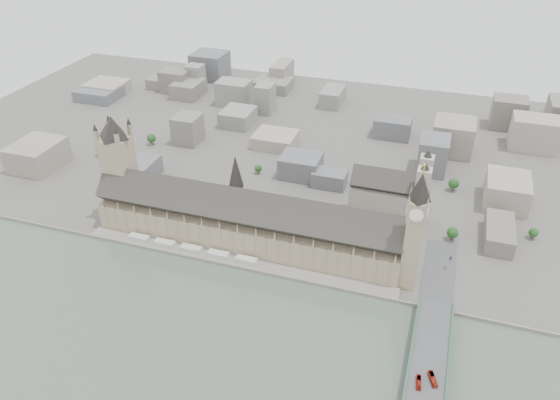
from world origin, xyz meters
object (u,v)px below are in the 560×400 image
(palace_of_westminster, at_px, (246,222))
(westminster_bridge, at_px, (426,382))
(elizabeth_tower, at_px, (415,224))
(red_bus_north, at_px, (419,382))
(car_approach, at_px, (450,258))
(victoria_tower, at_px, (119,163))
(westminster_abbey, at_px, (391,197))
(red_bus_south, at_px, (433,379))

(palace_of_westminster, bearing_deg, westminster_bridge, -33.49)
(elizabeth_tower, relative_size, westminster_bridge, 0.33)
(red_bus_north, height_order, car_approach, red_bus_north)
(victoria_tower, distance_m, car_approach, 294.21)
(palace_of_westminster, distance_m, westminster_abbey, 134.09)
(victoria_tower, xyz_separation_m, red_bus_north, (279.46, -120.93, -43.42))
(palace_of_westminster, height_order, car_approach, palace_of_westminster)
(elizabeth_tower, height_order, red_bus_north, elizabeth_tower)
(westminster_abbey, bearing_deg, red_bus_south, -73.58)
(elizabeth_tower, distance_m, red_bus_south, 111.54)
(palace_of_westminster, relative_size, westminster_bridge, 0.82)
(victoria_tower, bearing_deg, red_bus_north, -23.40)
(red_bus_north, relative_size, car_approach, 2.33)
(westminster_abbey, relative_size, car_approach, 14.38)
(westminster_abbey, bearing_deg, westminster_bridge, -74.36)
(red_bus_north, distance_m, red_bus_south, 9.43)
(red_bus_north, distance_m, car_approach, 133.88)
(westminster_bridge, bearing_deg, elizabeth_tower, 104.11)
(elizabeth_tower, height_order, westminster_bridge, elizabeth_tower)
(victoria_tower, distance_m, westminster_abbey, 244.79)
(red_bus_north, bearing_deg, elizabeth_tower, 94.46)
(westminster_bridge, height_order, westminster_abbey, westminster_abbey)
(westminster_abbey, height_order, car_approach, westminster_abbey)
(red_bus_south, distance_m, car_approach, 128.32)
(westminster_abbey, bearing_deg, car_approach, -44.42)
(westminster_bridge, distance_m, westminster_abbey, 190.56)
(red_bus_north, relative_size, red_bus_south, 0.91)
(westminster_abbey, bearing_deg, victoria_tower, -163.50)
(victoria_tower, distance_m, westminster_bridge, 309.91)
(victoria_tower, distance_m, red_bus_south, 312.82)
(palace_of_westminster, bearing_deg, elizabeth_tower, -4.85)
(elizabeth_tower, distance_m, red_bus_north, 114.53)
(red_bus_south, relative_size, car_approach, 2.56)
(westminster_abbey, xyz_separation_m, car_approach, (57.67, -56.51, -14.14))
(palace_of_westminster, xyz_separation_m, red_bus_north, (157.46, -114.63, -10.92))
(palace_of_westminster, relative_size, elizabeth_tower, 2.47)
(victoria_tower, distance_m, red_bus_north, 307.58)
(palace_of_westminster, bearing_deg, westminster_abbey, 34.17)
(palace_of_westminster, xyz_separation_m, victoria_tower, (-122.00, 6.30, 32.50))
(palace_of_westminster, height_order, westminster_bridge, palace_of_westminster)
(westminster_bridge, relative_size, red_bus_north, 29.53)
(palace_of_westminster, height_order, red_bus_north, palace_of_westminster)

